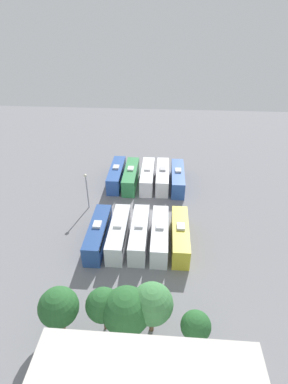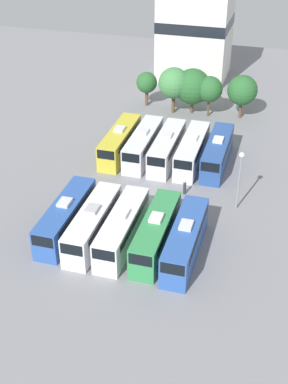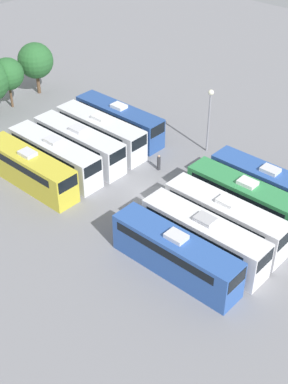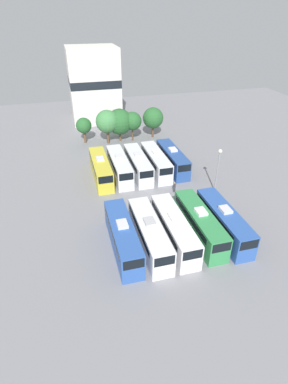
{
  "view_description": "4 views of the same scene",
  "coord_description": "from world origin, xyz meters",
  "px_view_note": "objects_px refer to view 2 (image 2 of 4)",
  "views": [
    {
      "loc": [
        -3.35,
        44.57,
        32.2
      ],
      "look_at": [
        0.05,
        -1.99,
        2.46
      ],
      "focal_mm": 28.0,
      "sensor_mm": 36.0,
      "label": 1
    },
    {
      "loc": [
        13.82,
        -50.21,
        33.3
      ],
      "look_at": [
        0.04,
        -1.95,
        1.67
      ],
      "focal_mm": 50.0,
      "sensor_mm": 36.0,
      "label": 2
    },
    {
      "loc": [
        -30.77,
        -27.59,
        29.57
      ],
      "look_at": [
        -1.94,
        -1.73,
        1.87
      ],
      "focal_mm": 50.0,
      "sensor_mm": 36.0,
      "label": 3
    },
    {
      "loc": [
        -11.02,
        -35.56,
        24.35
      ],
      "look_at": [
        -1.29,
        0.27,
        1.55
      ],
      "focal_mm": 28.0,
      "sensor_mm": 36.0,
      "label": 4
    }
  ],
  "objects_px": {
    "light_pole": "(240,171)",
    "tree_3": "(210,89)",
    "bus_7": "(167,147)",
    "bus_4": "(185,239)",
    "bus_3": "(156,232)",
    "bus_2": "(122,227)",
    "tree_2": "(193,87)",
    "tree_1": "(174,83)",
    "bus_0": "(66,216)",
    "bus_8": "(192,150)",
    "worker_person": "(185,188)",
    "depot_building": "(196,27)",
    "bus_9": "(217,152)",
    "bus_1": "(93,223)",
    "tree_4": "(242,90)",
    "tree_0": "(147,83)",
    "bus_5": "(120,141)",
    "bus_6": "(143,143)"
  },
  "relations": [
    {
      "from": "bus_5",
      "to": "bus_7",
      "type": "distance_m",
      "value": 6.31
    },
    {
      "from": "bus_0",
      "to": "bus_8",
      "type": "relative_size",
      "value": 1.0
    },
    {
      "from": "bus_8",
      "to": "light_pole",
      "type": "xyz_separation_m",
      "value": [
        6.92,
        -8.97,
        2.99
      ]
    },
    {
      "from": "tree_4",
      "to": "depot_building",
      "type": "height_order",
      "value": "depot_building"
    },
    {
      "from": "bus_2",
      "to": "bus_8",
      "type": "bearing_deg",
      "value": 79.63
    },
    {
      "from": "bus_7",
      "to": "tree_3",
      "type": "height_order",
      "value": "tree_3"
    },
    {
      "from": "bus_1",
      "to": "bus_6",
      "type": "distance_m",
      "value": 18.36
    },
    {
      "from": "bus_4",
      "to": "tree_1",
      "type": "height_order",
      "value": "tree_1"
    },
    {
      "from": "light_pole",
      "to": "tree_3",
      "type": "relative_size",
      "value": 1.14
    },
    {
      "from": "worker_person",
      "to": "light_pole",
      "type": "relative_size",
      "value": 0.24
    },
    {
      "from": "bus_4",
      "to": "tree_4",
      "type": "distance_m",
      "value": 34.2
    },
    {
      "from": "bus_3",
      "to": "bus_5",
      "type": "relative_size",
      "value": 1.0
    },
    {
      "from": "bus_2",
      "to": "bus_3",
      "type": "relative_size",
      "value": 1.0
    },
    {
      "from": "tree_2",
      "to": "tree_1",
      "type": "bearing_deg",
      "value": -164.82
    },
    {
      "from": "tree_1",
      "to": "tree_2",
      "type": "height_order",
      "value": "tree_1"
    },
    {
      "from": "bus_5",
      "to": "bus_6",
      "type": "bearing_deg",
      "value": 1.67
    },
    {
      "from": "tree_2",
      "to": "bus_2",
      "type": "bearing_deg",
      "value": -90.27
    },
    {
      "from": "bus_8",
      "to": "tree_0",
      "type": "distance_m",
      "value": 19.57
    },
    {
      "from": "bus_7",
      "to": "bus_9",
      "type": "relative_size",
      "value": 1.0
    },
    {
      "from": "bus_7",
      "to": "light_pole",
      "type": "distance_m",
      "value": 13.78
    },
    {
      "from": "bus_3",
      "to": "bus_1",
      "type": "bearing_deg",
      "value": -177.3
    },
    {
      "from": "bus_2",
      "to": "tree_3",
      "type": "distance_m",
      "value": 33.45
    },
    {
      "from": "bus_9",
      "to": "bus_0",
      "type": "bearing_deg",
      "value": -124.76
    },
    {
      "from": "bus_9",
      "to": "tree_1",
      "type": "height_order",
      "value": "tree_1"
    },
    {
      "from": "worker_person",
      "to": "tree_0",
      "type": "height_order",
      "value": "tree_0"
    },
    {
      "from": "bus_2",
      "to": "bus_9",
      "type": "height_order",
      "value": "same"
    },
    {
      "from": "bus_5",
      "to": "depot_building",
      "type": "relative_size",
      "value": 0.65
    },
    {
      "from": "bus_3",
      "to": "bus_5",
      "type": "bearing_deg",
      "value": 118.17
    },
    {
      "from": "bus_8",
      "to": "tree_2",
      "type": "height_order",
      "value": "tree_2"
    },
    {
      "from": "tree_1",
      "to": "bus_3",
      "type": "bearing_deg",
      "value": -79.65
    },
    {
      "from": "tree_3",
      "to": "tree_4",
      "type": "bearing_deg",
      "value": 8.08
    },
    {
      "from": "tree_0",
      "to": "tree_3",
      "type": "relative_size",
      "value": 0.86
    },
    {
      "from": "bus_6",
      "to": "tree_2",
      "type": "bearing_deg",
      "value": 78.3
    },
    {
      "from": "tree_0",
      "to": "light_pole",
      "type": "bearing_deg",
      "value": -55.4
    },
    {
      "from": "light_pole",
      "to": "depot_building",
      "type": "distance_m",
      "value": 42.56
    },
    {
      "from": "bus_6",
      "to": "bus_9",
      "type": "relative_size",
      "value": 1.0
    },
    {
      "from": "bus_0",
      "to": "bus_1",
      "type": "bearing_deg",
      "value": -6.9
    },
    {
      "from": "bus_0",
      "to": "tree_1",
      "type": "height_order",
      "value": "tree_1"
    },
    {
      "from": "tree_1",
      "to": "bus_9",
      "type": "bearing_deg",
      "value": -57.76
    },
    {
      "from": "bus_9",
      "to": "tree_3",
      "type": "xyz_separation_m",
      "value": [
        -3.73,
        14.62,
        2.39
      ]
    },
    {
      "from": "bus_4",
      "to": "bus_3",
      "type": "bearing_deg",
      "value": 172.4
    },
    {
      "from": "bus_8",
      "to": "tree_4",
      "type": "xyz_separation_m",
      "value": [
        4.16,
        15.61,
        2.47
      ]
    },
    {
      "from": "bus_9",
      "to": "light_pole",
      "type": "xyz_separation_m",
      "value": [
        3.75,
        -9.29,
        2.99
      ]
    },
    {
      "from": "bus_3",
      "to": "bus_8",
      "type": "relative_size",
      "value": 1.0
    },
    {
      "from": "depot_building",
      "to": "tree_2",
      "type": "bearing_deg",
      "value": -79.41
    },
    {
      "from": "worker_person",
      "to": "depot_building",
      "type": "distance_m",
      "value": 40.28
    },
    {
      "from": "bus_8",
      "to": "light_pole",
      "type": "distance_m",
      "value": 11.72
    },
    {
      "from": "bus_6",
      "to": "tree_3",
      "type": "bearing_deg",
      "value": 68.7
    },
    {
      "from": "light_pole",
      "to": "tree_1",
      "type": "height_order",
      "value": "tree_1"
    },
    {
      "from": "bus_3",
      "to": "tree_2",
      "type": "relative_size",
      "value": 1.62
    }
  ]
}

